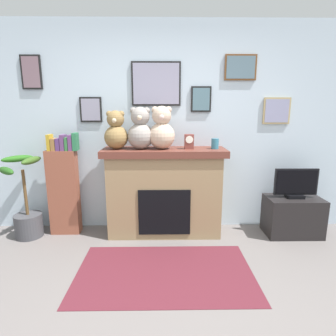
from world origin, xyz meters
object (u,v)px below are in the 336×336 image
at_px(fireplace, 164,191).
at_px(teddy_bear_tan, 140,130).
at_px(potted_plant, 27,212).
at_px(teddy_bear_brown, 162,130).
at_px(mantel_clock, 189,142).
at_px(tv_stand, 293,216).
at_px(television, 296,184).
at_px(candle_jar, 215,144).
at_px(bookshelf, 64,187).
at_px(teddy_bear_cream, 116,132).

height_order(fireplace, teddy_bear_tan, teddy_bear_tan).
height_order(potted_plant, teddy_bear_brown, teddy_bear_brown).
height_order(mantel_clock, teddy_bear_tan, teddy_bear_tan).
bearing_deg(fireplace, teddy_bear_tan, -176.24).
xyz_separation_m(tv_stand, teddy_bear_brown, (-1.63, 0.06, 1.07)).
xyz_separation_m(potted_plant, teddy_bear_brown, (1.65, 0.07, 0.99)).
xyz_separation_m(television, candle_jar, (-0.99, 0.06, 0.49)).
height_order(fireplace, candle_jar, candle_jar).
relative_size(bookshelf, television, 2.41).
relative_size(bookshelf, teddy_bear_cream, 2.81).
bearing_deg(potted_plant, television, 0.17).
bearing_deg(fireplace, teddy_bear_cream, -178.15).
height_order(tv_stand, teddy_bear_tan, teddy_bear_tan).
bearing_deg(potted_plant, teddy_bear_brown, 2.41).
xyz_separation_m(bookshelf, potted_plant, (-0.44, -0.11, -0.28)).
bearing_deg(candle_jar, teddy_bear_tan, -179.96).
bearing_deg(teddy_bear_brown, tv_stand, -2.05).
bearing_deg(tv_stand, television, -90.00).
bearing_deg(mantel_clock, teddy_bear_tan, 179.94).
relative_size(mantel_clock, teddy_bear_tan, 0.35).
relative_size(potted_plant, teddy_bear_cream, 2.21).
distance_m(tv_stand, television, 0.41).
bearing_deg(fireplace, bookshelf, 178.93).
relative_size(fireplace, teddy_bear_tan, 3.00).
distance_m(potted_plant, mantel_clock, 2.15).
relative_size(teddy_bear_tan, teddy_bear_brown, 0.98).
bearing_deg(teddy_bear_brown, teddy_bear_cream, 179.99).
bearing_deg(candle_jar, teddy_bear_brown, -179.94).
relative_size(fireplace, potted_plant, 1.48).
xyz_separation_m(potted_plant, candle_jar, (2.29, 0.07, 0.82)).
height_order(candle_jar, teddy_bear_cream, teddy_bear_cream).
relative_size(candle_jar, teddy_bear_cream, 0.27).
relative_size(teddy_bear_cream, teddy_bear_brown, 0.90).
bearing_deg(tv_stand, candle_jar, 176.60).
bearing_deg(television, teddy_bear_cream, 178.42).
distance_m(tv_stand, mantel_clock, 1.60).
bearing_deg(teddy_bear_tan, bookshelf, 177.54).
relative_size(tv_stand, teddy_bear_tan, 1.34).
distance_m(fireplace, candle_jar, 0.85).
xyz_separation_m(bookshelf, teddy_bear_tan, (0.97, -0.04, 0.71)).
bearing_deg(fireplace, tv_stand, -2.74).
bearing_deg(television, tv_stand, 90.00).
xyz_separation_m(fireplace, television, (1.60, -0.08, 0.11)).
bearing_deg(teddy_bear_cream, bookshelf, 176.50).
distance_m(television, teddy_bear_tan, 1.99).
relative_size(potted_plant, teddy_bear_brown, 1.99).
bearing_deg(fireplace, mantel_clock, -3.66).
bearing_deg(teddy_bear_tan, teddy_bear_cream, 179.99).
height_order(tv_stand, candle_jar, candle_jar).
height_order(fireplace, television, fireplace).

